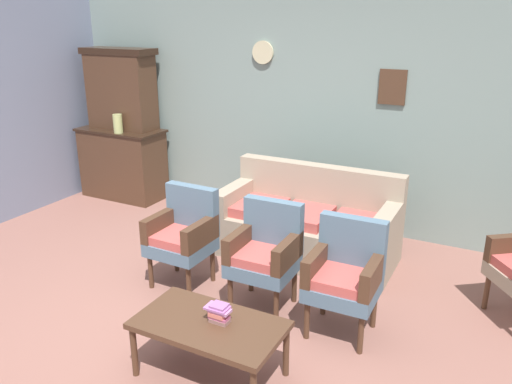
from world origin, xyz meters
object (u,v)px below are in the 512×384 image
at_px(side_cabinet, 123,163).
at_px(coffee_table, 209,328).
at_px(vase_on_cabinet, 118,124).
at_px(book_stack_on_table, 219,313).
at_px(armchair_near_couch_end, 345,273).
at_px(floral_couch, 308,226).
at_px(armchair_row_middle, 184,232).
at_px(armchair_near_cabinet, 266,251).

distance_m(side_cabinet, coffee_table, 3.99).
distance_m(vase_on_cabinet, book_stack_on_table, 3.83).
xyz_separation_m(armchair_near_couch_end, book_stack_on_table, (-0.58, -0.91, -0.01)).
height_order(side_cabinet, floral_couch, side_cabinet).
distance_m(vase_on_cabinet, armchair_row_middle, 2.50).
xyz_separation_m(armchair_near_cabinet, armchair_near_couch_end, (0.71, -0.06, 0.00)).
relative_size(vase_on_cabinet, armchair_near_cabinet, 0.26).
height_order(armchair_row_middle, armchair_near_cabinet, same).
bearing_deg(armchair_near_couch_end, book_stack_on_table, -122.49).
bearing_deg(armchair_row_middle, book_stack_on_table, -45.03).
bearing_deg(side_cabinet, coffee_table, -40.80).
xyz_separation_m(vase_on_cabinet, coffee_table, (2.89, -2.43, -0.67)).
xyz_separation_m(side_cabinet, coffee_table, (3.02, -2.61, -0.09)).
height_order(armchair_near_cabinet, book_stack_on_table, armchair_near_cabinet).
distance_m(armchair_row_middle, armchair_near_couch_end, 1.54).
bearing_deg(armchair_near_cabinet, side_cabinet, 151.43).
distance_m(floral_couch, coffee_table, 2.05).
bearing_deg(armchair_near_couch_end, armchair_near_cabinet, 175.15).
bearing_deg(floral_couch, vase_on_cabinet, 172.20).
height_order(vase_on_cabinet, floral_couch, vase_on_cabinet).
height_order(vase_on_cabinet, book_stack_on_table, vase_on_cabinet).
bearing_deg(book_stack_on_table, coffee_table, -142.11).
distance_m(floral_couch, armchair_row_middle, 1.32).
distance_m(side_cabinet, floral_couch, 2.96).
relative_size(side_cabinet, book_stack_on_table, 6.76).
xyz_separation_m(side_cabinet, vase_on_cabinet, (0.13, -0.18, 0.58)).
bearing_deg(floral_couch, armchair_near_cabinet, -88.11).
height_order(floral_couch, armchair_near_couch_end, same).
bearing_deg(armchair_near_cabinet, floral_couch, 91.89).
relative_size(armchair_row_middle, armchair_near_cabinet, 1.00).
distance_m(armchair_near_cabinet, book_stack_on_table, 0.97).
xyz_separation_m(vase_on_cabinet, book_stack_on_table, (2.94, -2.38, -0.56)).
relative_size(side_cabinet, armchair_near_couch_end, 1.28).
distance_m(coffee_table, book_stack_on_table, 0.13).
distance_m(side_cabinet, book_stack_on_table, 4.00).
bearing_deg(armchair_row_middle, vase_on_cabinet, 144.28).
bearing_deg(vase_on_cabinet, book_stack_on_table, -39.05).
relative_size(floral_couch, coffee_table, 1.78).
distance_m(vase_on_cabinet, armchair_near_couch_end, 3.85).
xyz_separation_m(side_cabinet, armchair_row_middle, (2.11, -1.60, 0.03)).
distance_m(side_cabinet, armchair_near_cabinet, 3.35).
bearing_deg(armchair_near_couch_end, coffee_table, -123.63).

